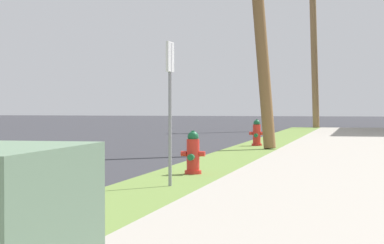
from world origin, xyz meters
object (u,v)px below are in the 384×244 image
fire_hydrant_second (193,155)px  fire_hydrant_third (257,134)px  street_sign_post (170,83)px  utility_pole_background (313,23)px

fire_hydrant_second → fire_hydrant_third: same height
fire_hydrant_third → street_sign_post: street_sign_post is taller
fire_hydrant_third → utility_pole_background: utility_pole_background is taller
fire_hydrant_third → street_sign_post: (0.28, -11.65, 1.19)m
utility_pole_background → street_sign_post: bearing=-90.3°
fire_hydrant_second → street_sign_post: bearing=-87.2°
fire_hydrant_third → street_sign_post: 11.71m
street_sign_post → fire_hydrant_second: bearing=92.8°
utility_pole_background → street_sign_post: (-0.13, -29.24, -3.57)m
fire_hydrant_third → street_sign_post: size_ratio=0.35×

